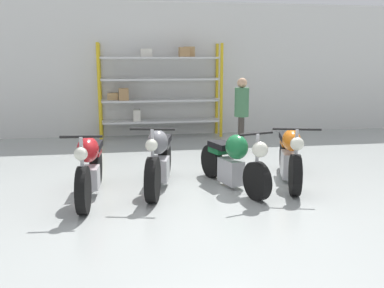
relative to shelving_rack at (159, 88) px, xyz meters
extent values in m
plane|color=#9EA3A0|center=(0.11, -5.05, -1.33)|extent=(30.00, 30.00, 0.00)
cube|color=silver|center=(0.11, 0.37, 0.47)|extent=(30.00, 0.08, 3.60)
cylinder|color=gold|center=(-1.55, -0.27, -0.08)|extent=(0.08, 0.08, 2.50)
cylinder|color=gold|center=(1.65, -0.27, -0.08)|extent=(0.08, 0.08, 2.50)
cylinder|color=gold|center=(-1.55, 0.28, -0.08)|extent=(0.08, 0.08, 2.50)
cylinder|color=gold|center=(1.65, 0.28, -0.08)|extent=(0.08, 0.08, 2.50)
cube|color=silver|center=(0.05, 0.00, -0.90)|extent=(3.20, 0.55, 0.05)
cube|color=silver|center=(0.05, 0.00, -0.34)|extent=(3.20, 0.55, 0.05)
cube|color=silver|center=(0.05, 0.00, 0.22)|extent=(3.20, 0.55, 0.05)
cube|color=silver|center=(0.05, 0.00, 0.79)|extent=(3.20, 0.55, 0.05)
cube|color=silver|center=(-0.60, 0.01, -0.73)|extent=(0.20, 0.29, 0.29)
cube|color=tan|center=(0.82, 0.01, 0.94)|extent=(0.30, 0.25, 0.26)
cube|color=#A87F51|center=(-0.94, -0.09, -0.15)|extent=(0.26, 0.23, 0.32)
cube|color=#A87F51|center=(0.67, -0.13, 0.93)|extent=(0.27, 0.24, 0.25)
cube|color=silver|center=(-0.32, 0.00, 0.91)|extent=(0.30, 0.24, 0.21)
cube|color=tan|center=(-1.22, 0.15, -0.22)|extent=(0.29, 0.27, 0.18)
cylinder|color=black|center=(-1.57, -5.75, -1.00)|extent=(0.18, 0.67, 0.66)
cylinder|color=black|center=(-1.47, -4.34, -1.00)|extent=(0.18, 0.67, 0.66)
cube|color=#ADADB2|center=(-1.52, -4.99, -1.03)|extent=(0.27, 0.40, 0.32)
ellipsoid|color=#B2191E|center=(-1.53, -5.16, -0.56)|extent=(0.35, 0.56, 0.37)
cube|color=black|center=(-1.49, -4.60, -0.62)|extent=(0.30, 0.57, 0.10)
cube|color=#B2191E|center=(-1.49, -4.58, -0.71)|extent=(0.25, 0.40, 0.12)
cylinder|color=#ADADB2|center=(-1.57, -5.73, -0.64)|extent=(0.05, 0.05, 0.73)
sphere|color=silver|center=(-1.57, -5.80, -0.48)|extent=(0.18, 0.18, 0.18)
cylinder|color=black|center=(-1.57, -5.70, -0.27)|extent=(0.56, 0.08, 0.04)
cylinder|color=black|center=(-0.60, -5.41, -0.99)|extent=(0.30, 0.69, 0.67)
cylinder|color=black|center=(-0.28, -4.04, -0.99)|extent=(0.30, 0.69, 0.67)
cube|color=#ADADB2|center=(-0.43, -4.67, -1.03)|extent=(0.37, 0.49, 0.36)
ellipsoid|color=slate|center=(-0.47, -4.84, -0.54)|extent=(0.42, 0.50, 0.38)
cube|color=black|center=(-0.35, -4.34, -0.60)|extent=(0.39, 0.60, 0.10)
cube|color=slate|center=(-0.34, -4.28, -0.69)|extent=(0.31, 0.43, 0.12)
cylinder|color=#ADADB2|center=(-0.60, -5.39, -0.62)|extent=(0.06, 0.06, 0.74)
sphere|color=silver|center=(-0.61, -5.46, -0.47)|extent=(0.18, 0.18, 0.18)
cylinder|color=black|center=(-0.59, -5.36, -0.25)|extent=(0.65, 0.19, 0.04)
cylinder|color=black|center=(0.94, -5.58, -1.04)|extent=(0.29, 0.60, 0.58)
cylinder|color=black|center=(0.54, -4.23, -1.04)|extent=(0.29, 0.60, 0.58)
cube|color=#ADADB2|center=(0.72, -4.86, -1.07)|extent=(0.37, 0.53, 0.40)
ellipsoid|color=#196B38|center=(0.77, -5.02, -0.63)|extent=(0.44, 0.51, 0.40)
cube|color=black|center=(0.64, -4.55, -0.69)|extent=(0.41, 0.56, 0.10)
cube|color=#196B38|center=(0.61, -4.46, -0.78)|extent=(0.33, 0.41, 0.12)
cylinder|color=#ADADB2|center=(0.93, -5.56, -0.68)|extent=(0.06, 0.06, 0.71)
sphere|color=silver|center=(0.95, -5.63, -0.55)|extent=(0.23, 0.23, 0.23)
cylinder|color=black|center=(0.92, -5.54, -0.33)|extent=(0.55, 0.19, 0.04)
cylinder|color=black|center=(1.59, -5.45, -1.01)|extent=(0.31, 0.66, 0.64)
cylinder|color=black|center=(2.00, -4.01, -1.01)|extent=(0.31, 0.66, 0.64)
cube|color=#ADADB2|center=(1.81, -4.68, -1.04)|extent=(0.38, 0.57, 0.43)
ellipsoid|color=orange|center=(1.76, -4.85, -0.58)|extent=(0.44, 0.61, 0.36)
cube|color=black|center=(1.92, -4.27, -0.64)|extent=(0.40, 0.64, 0.10)
cube|color=orange|center=(1.93, -4.26, -0.73)|extent=(0.32, 0.46, 0.12)
cylinder|color=#ADADB2|center=(1.60, -5.43, -0.66)|extent=(0.06, 0.06, 0.71)
sphere|color=silver|center=(1.58, -5.50, -0.51)|extent=(0.21, 0.21, 0.21)
cylinder|color=black|center=(1.61, -5.40, -0.30)|extent=(0.71, 0.23, 0.04)
cylinder|color=#38332D|center=(1.68, -2.15, -0.93)|extent=(0.13, 0.13, 0.81)
cylinder|color=#38332D|center=(1.62, -2.32, -0.93)|extent=(0.13, 0.13, 0.81)
cylinder|color=#3F724C|center=(1.65, -2.23, -0.20)|extent=(0.41, 0.41, 0.64)
sphere|color=tan|center=(1.65, -2.23, 0.23)|extent=(0.22, 0.22, 0.22)
camera|label=1|loc=(-1.04, -11.47, 0.74)|focal=40.00mm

